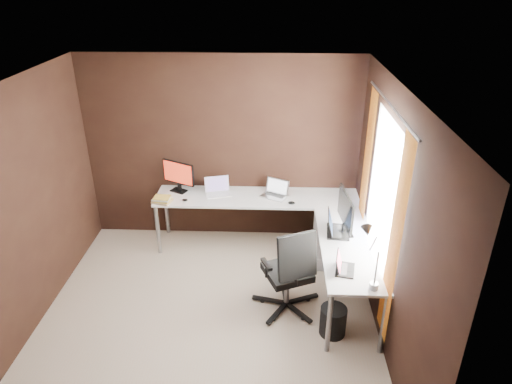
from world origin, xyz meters
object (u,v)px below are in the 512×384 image
(book_stack, at_px, (162,200))
(laptop_black_small, at_px, (343,267))
(monitor_right, at_px, (346,211))
(monitor_left, at_px, (178,175))
(laptop_silver, at_px, (275,192))
(drawer_pedestal, at_px, (331,241))
(laptop_white, at_px, (218,190))
(office_chair, at_px, (288,286))
(desk_lamp, at_px, (370,249))
(laptop_black_big, at_px, (335,228))
(wastebasket, at_px, (333,321))

(book_stack, bearing_deg, laptop_black_small, -32.99)
(laptop_black_small, bearing_deg, monitor_right, 2.96)
(monitor_left, bearing_deg, laptop_silver, 22.57)
(drawer_pedestal, xyz_separation_m, laptop_black_small, (-0.05, -1.22, 0.47))
(laptop_white, distance_m, office_chair, 1.72)
(monitor_left, distance_m, office_chair, 2.13)
(desk_lamp, bearing_deg, drawer_pedestal, 85.71)
(laptop_silver, xyz_separation_m, laptop_black_big, (0.68, -0.89, 0.00))
(monitor_left, relative_size, wastebasket, 1.39)
(monitor_left, bearing_deg, wastebasket, -16.64)
(laptop_white, relative_size, laptop_black_big, 0.99)
(wastebasket, bearing_deg, laptop_silver, 109.70)
(monitor_right, relative_size, laptop_silver, 1.52)
(laptop_silver, bearing_deg, desk_lamp, -37.53)
(laptop_white, bearing_deg, laptop_black_small, -64.35)
(monitor_right, distance_m, office_chair, 1.03)
(drawer_pedestal, xyz_separation_m, book_stack, (-2.16, 0.15, 0.46))
(laptop_silver, bearing_deg, wastebasket, -42.97)
(drawer_pedestal, relative_size, laptop_silver, 1.54)
(drawer_pedestal, relative_size, monitor_left, 1.37)
(laptop_silver, xyz_separation_m, office_chair, (0.15, -1.34, -0.47))
(drawer_pedestal, bearing_deg, desk_lamp, -84.56)
(drawer_pedestal, distance_m, desk_lamp, 1.66)
(laptop_black_small, relative_size, wastebasket, 0.92)
(drawer_pedestal, height_order, office_chair, office_chair)
(laptop_black_big, height_order, office_chair, office_chair)
(laptop_white, bearing_deg, laptop_black_big, -48.14)
(book_stack, bearing_deg, office_chair, -34.59)
(monitor_left, distance_m, laptop_white, 0.56)
(monitor_right, xyz_separation_m, desk_lamp, (0.08, -0.92, 0.12))
(monitor_left, height_order, laptop_white, monitor_left)
(laptop_silver, xyz_separation_m, desk_lamp, (0.85, -1.82, 0.35))
(laptop_silver, bearing_deg, monitor_right, -21.95)
(monitor_right, bearing_deg, desk_lamp, 179.53)
(laptop_white, bearing_deg, wastebasket, -67.09)
(laptop_black_big, relative_size, book_stack, 1.40)
(laptop_black_big, bearing_deg, monitor_left, 69.14)
(monitor_left, xyz_separation_m, laptop_black_big, (1.96, -0.98, -0.18))
(drawer_pedestal, height_order, laptop_white, laptop_white)
(laptop_black_small, xyz_separation_m, wastebasket, (-0.06, -0.09, -0.61))
(laptop_white, xyz_separation_m, laptop_silver, (0.76, -0.04, 0.00))
(book_stack, bearing_deg, monitor_right, -16.64)
(laptop_black_small, xyz_separation_m, book_stack, (-2.11, 1.37, -0.01))
(monitor_right, relative_size, book_stack, 2.22)
(monitor_left, height_order, monitor_right, monitor_right)
(monitor_left, distance_m, wastebasket, 2.73)
(monitor_right, xyz_separation_m, book_stack, (-2.21, 0.66, -0.24))
(laptop_black_big, xyz_separation_m, wastebasket, (-0.07, -0.81, -0.62))
(monitor_right, bearing_deg, book_stack, 67.81)
(monitor_right, relative_size, office_chair, 0.56)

